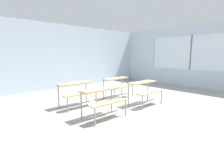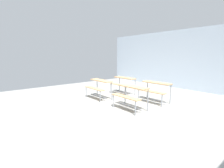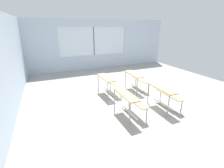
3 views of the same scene
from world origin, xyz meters
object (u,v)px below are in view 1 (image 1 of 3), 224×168
Objects in this scene: desk_bench_r1c1 at (118,83)px; desk_bench_r0c1 at (145,88)px; desk_bench_r1c0 at (77,89)px; desk_bench_r0c0 at (103,96)px.

desk_bench_r0c1 is at bearing -92.82° from desk_bench_r1c1.
desk_bench_r1c0 is 0.99× the size of desk_bench_r1c1.
desk_bench_r0c1 is 2.14m from desk_bench_r1c0.
desk_bench_r0c0 is at bearing -91.64° from desk_bench_r1c0.
desk_bench_r1c0 is at bearing 143.49° from desk_bench_r0c1.
desk_bench_r1c1 is (1.72, -0.04, 0.00)m from desk_bench_r1c0.
desk_bench_r1c1 is (1.75, 1.25, 0.00)m from desk_bench_r0c0.
desk_bench_r1c1 is at bearing -1.79° from desk_bench_r1c0.
desk_bench_r1c0 is at bearing 89.17° from desk_bench_r0c0.
desk_bench_r0c0 is at bearing -146.39° from desk_bench_r1c1.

